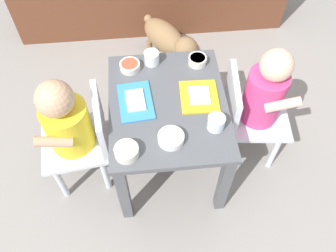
% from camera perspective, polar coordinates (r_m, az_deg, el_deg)
% --- Properties ---
extents(ground_plane, '(7.00, 7.00, 0.00)m').
position_cam_1_polar(ground_plane, '(1.80, 0.00, -5.41)').
color(ground_plane, gray).
extents(dining_table, '(0.48, 0.59, 0.45)m').
position_cam_1_polar(dining_table, '(1.49, 0.00, 1.64)').
color(dining_table, '#515459').
rests_on(dining_table, ground).
extents(seated_child_left, '(0.31, 0.31, 0.64)m').
position_cam_1_polar(seated_child_left, '(1.48, -15.61, 0.31)').
color(seated_child_left, silver).
rests_on(seated_child_left, ground).
extents(seated_child_right, '(0.31, 0.31, 0.67)m').
position_cam_1_polar(seated_child_right, '(1.55, 14.82, 4.60)').
color(seated_child_right, silver).
rests_on(seated_child_right, ground).
extents(dog, '(0.33, 0.41, 0.30)m').
position_cam_1_polar(dog, '(2.09, 0.19, 13.73)').
color(dog, olive).
rests_on(dog, ground).
extents(food_tray_left, '(0.15, 0.21, 0.02)m').
position_cam_1_polar(food_tray_left, '(1.43, -5.28, 4.03)').
color(food_tray_left, '#388CD8').
rests_on(food_tray_left, dining_table).
extents(food_tray_right, '(0.16, 0.18, 0.02)m').
position_cam_1_polar(food_tray_right, '(1.45, 5.07, 4.82)').
color(food_tray_right, gold).
rests_on(food_tray_right, dining_table).
extents(water_cup_left, '(0.07, 0.07, 0.06)m').
position_cam_1_polar(water_cup_left, '(1.57, -2.65, 10.90)').
color(water_cup_left, white).
rests_on(water_cup_left, dining_table).
extents(water_cup_right, '(0.07, 0.07, 0.06)m').
position_cam_1_polar(water_cup_right, '(1.35, 7.78, 0.46)').
color(water_cup_right, white).
rests_on(water_cup_right, dining_table).
extents(veggie_bowl_near, '(0.10, 0.10, 0.03)m').
position_cam_1_polar(veggie_bowl_near, '(1.31, 0.48, -1.95)').
color(veggie_bowl_near, white).
rests_on(veggie_bowl_near, dining_table).
extents(cereal_bowl_left_side, '(0.08, 0.08, 0.03)m').
position_cam_1_polar(cereal_bowl_left_side, '(1.58, 4.79, 10.60)').
color(cereal_bowl_left_side, silver).
rests_on(cereal_bowl_left_side, dining_table).
extents(veggie_bowl_far, '(0.09, 0.09, 0.04)m').
position_cam_1_polar(veggie_bowl_far, '(1.28, -6.73, -4.10)').
color(veggie_bowl_far, silver).
rests_on(veggie_bowl_far, dining_table).
extents(cereal_bowl_right_side, '(0.09, 0.09, 0.03)m').
position_cam_1_polar(cereal_bowl_right_side, '(1.56, -6.20, 9.66)').
color(cereal_bowl_right_side, silver).
rests_on(cereal_bowl_right_side, dining_table).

